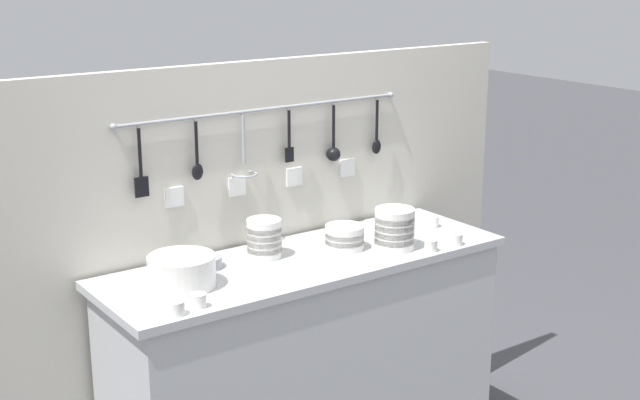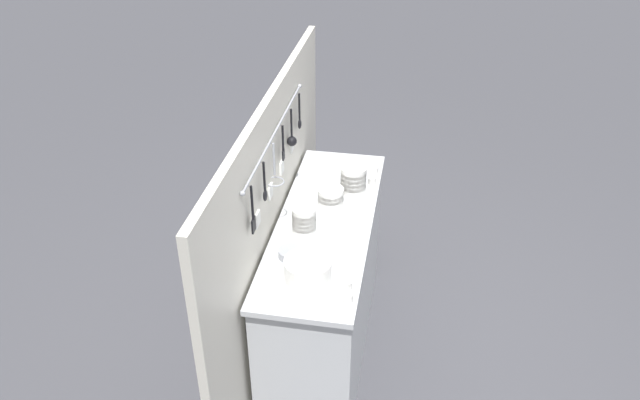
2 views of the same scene
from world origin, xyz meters
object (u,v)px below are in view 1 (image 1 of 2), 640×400
plate_stack (181,271)px  steel_mixing_bowl (205,262)px  bowl_stack_short_front (394,229)px  cup_by_caddy (431,245)px  bowl_stack_tall_left (264,238)px  cup_front_left (177,308)px  bowl_stack_wide_centre (344,237)px  cup_edge_near (433,222)px  cup_beside_plates (456,239)px  cup_mid_row (199,300)px

plate_stack → steel_mixing_bowl: 0.19m
bowl_stack_short_front → steel_mixing_bowl: (-0.67, 0.22, -0.06)m
cup_by_caddy → bowl_stack_tall_left: bearing=150.8°
bowl_stack_short_front → cup_front_left: bowl_stack_short_front is taller
bowl_stack_wide_centre → bowl_stack_short_front: bearing=-36.4°
bowl_stack_tall_left → plate_stack: 0.39m
bowl_stack_tall_left → bowl_stack_wide_centre: size_ratio=0.98×
bowl_stack_tall_left → cup_edge_near: 0.75m
bowl_stack_short_front → cup_by_caddy: size_ratio=3.17×
cup_edge_near → plate_stack: bearing=-179.5°
steel_mixing_bowl → cup_beside_plates: (0.89, -0.32, 0.00)m
bowl_stack_wide_centre → plate_stack: 0.67m
bowl_stack_tall_left → cup_edge_near: bearing=-6.1°
steel_mixing_bowl → cup_beside_plates: size_ratio=2.40×
plate_stack → cup_mid_row: size_ratio=4.57×
plate_stack → cup_front_left: 0.24m
plate_stack → cup_by_caddy: size_ratio=4.57×
cup_beside_plates → cup_by_caddy: bearing=180.0°
bowl_stack_tall_left → cup_edge_near: bowl_stack_tall_left is taller
bowl_stack_tall_left → cup_beside_plates: (0.66, -0.30, -0.05)m
bowl_stack_tall_left → cup_by_caddy: bearing=-29.2°
bowl_stack_wide_centre → cup_by_caddy: 0.32m
bowl_stack_wide_centre → cup_beside_plates: bowl_stack_wide_centre is taller
cup_front_left → cup_mid_row: same height
plate_stack → cup_beside_plates: bearing=-11.4°
cup_mid_row → plate_stack: bearing=78.4°
bowl_stack_short_front → steel_mixing_bowl: bearing=161.5°
steel_mixing_bowl → cup_edge_near: cup_edge_near is taller
cup_edge_near → cup_by_caddy: bearing=-133.6°
cup_beside_plates → bowl_stack_tall_left: bearing=155.7°
cup_edge_near → cup_front_left: same height
cup_beside_plates → cup_mid_row: same height
cup_edge_near → cup_by_caddy: same height
bowl_stack_tall_left → cup_beside_plates: bowl_stack_tall_left is taller
plate_stack → cup_beside_plates: 1.06m
cup_front_left → cup_beside_plates: bearing=0.0°
cup_edge_near → cup_front_left: 1.26m
bowl_stack_wide_centre → cup_by_caddy: bowl_stack_wide_centre is taller
bowl_stack_short_front → bowl_stack_tall_left: bearing=155.8°
cup_by_caddy → cup_front_left: bearing=180.0°
steel_mixing_bowl → cup_edge_near: (0.97, -0.10, 0.00)m
bowl_stack_short_front → cup_edge_near: bowl_stack_short_front is taller
cup_beside_plates → cup_front_left: 1.16m
bowl_stack_tall_left → plate_stack: bearing=-166.6°
bowl_stack_short_front → cup_by_caddy: bowl_stack_short_front is taller
plate_stack → cup_by_caddy: (0.91, -0.21, -0.03)m
bowl_stack_tall_left → bowl_stack_short_front: bearing=-24.2°
cup_beside_plates → cup_front_left: bearing=180.0°
bowl_stack_wide_centre → cup_front_left: size_ratio=2.97×
bowl_stack_wide_centre → cup_mid_row: bowl_stack_wide_centre is taller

